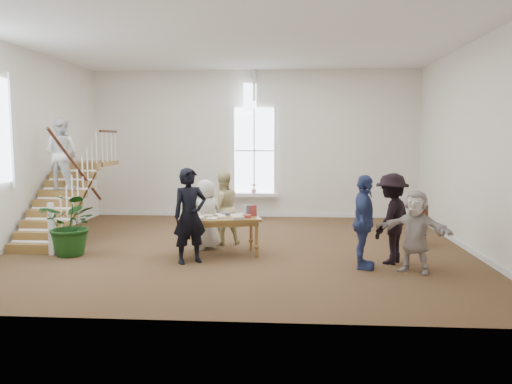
# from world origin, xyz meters

# --- Properties ---
(ground) EXTENTS (10.00, 10.00, 0.00)m
(ground) POSITION_xyz_m (0.00, 0.00, 0.00)
(ground) COLOR #4B301D
(ground) RESTS_ON ground
(room_shell) EXTENTS (10.49, 10.00, 10.00)m
(room_shell) POSITION_xyz_m (-0.00, 4.39, 0.40)
(room_shell) COLOR silver
(room_shell) RESTS_ON ground
(staircase) EXTENTS (1.10, 4.10, 2.92)m
(staircase) POSITION_xyz_m (-4.34, 0.75, 1.62)
(staircase) COLOR brown
(staircase) RESTS_ON ground
(library_table) EXTENTS (1.87, 1.24, 0.87)m
(library_table) POSITION_xyz_m (-0.38, -0.75, 0.72)
(library_table) COLOR brown
(library_table) RESTS_ON ground
(police_officer) EXTENTS (0.81, 0.74, 1.87)m
(police_officer) POSITION_xyz_m (-0.83, -1.40, 0.93)
(police_officer) COLOR black
(police_officer) RESTS_ON ground
(elderly_woman) EXTENTS (0.90, 0.83, 1.54)m
(elderly_woman) POSITION_xyz_m (-0.73, -0.15, 0.77)
(elderly_woman) COLOR silver
(elderly_woman) RESTS_ON ground
(person_yellow) EXTENTS (1.02, 0.95, 1.69)m
(person_yellow) POSITION_xyz_m (-0.43, 0.35, 0.84)
(person_yellow) COLOR #D0C082
(person_yellow) RESTS_ON ground
(woman_cluster_a) EXTENTS (0.63, 1.10, 1.77)m
(woman_cluster_a) POSITION_xyz_m (2.49, -1.60, 0.88)
(woman_cluster_a) COLOR navy
(woman_cluster_a) RESTS_ON ground
(woman_cluster_b) EXTENTS (1.19, 1.31, 1.77)m
(woman_cluster_b) POSITION_xyz_m (3.09, -1.15, 0.88)
(woman_cluster_b) COLOR black
(woman_cluster_b) RESTS_ON ground
(woman_cluster_c) EXTENTS (1.42, 1.11, 1.50)m
(woman_cluster_c) POSITION_xyz_m (3.39, -1.80, 0.75)
(woman_cluster_c) COLOR beige
(woman_cluster_c) RESTS_ON ground
(floor_plant) EXTENTS (1.33, 1.19, 1.32)m
(floor_plant) POSITION_xyz_m (-3.40, -0.96, 0.66)
(floor_plant) COLOR #153D13
(floor_plant) RESTS_ON ground
(side_chair) EXTENTS (0.51, 0.51, 0.92)m
(side_chair) POSITION_xyz_m (4.03, 0.52, 0.51)
(side_chair) COLOR #38190F
(side_chair) RESTS_ON ground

